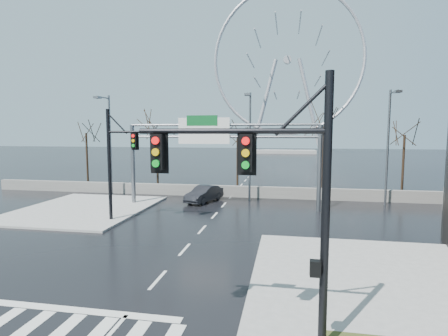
% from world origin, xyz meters
% --- Properties ---
extents(ground, '(260.00, 260.00, 0.00)m').
position_xyz_m(ground, '(0.00, 0.00, 0.00)').
color(ground, black).
rests_on(ground, ground).
extents(sidewalk_right_ext, '(12.00, 10.00, 0.15)m').
position_xyz_m(sidewalk_right_ext, '(10.00, 2.00, 0.07)').
color(sidewalk_right_ext, gray).
rests_on(sidewalk_right_ext, ground).
extents(sidewalk_far, '(10.00, 12.00, 0.15)m').
position_xyz_m(sidewalk_far, '(-11.00, 12.00, 0.07)').
color(sidewalk_far, gray).
rests_on(sidewalk_far, ground).
extents(barrier_wall, '(52.00, 0.50, 1.10)m').
position_xyz_m(barrier_wall, '(0.00, 20.00, 0.55)').
color(barrier_wall, slate).
rests_on(barrier_wall, ground).
extents(signal_mast_near, '(5.52, 0.41, 8.00)m').
position_xyz_m(signal_mast_near, '(5.14, -4.04, 4.87)').
color(signal_mast_near, black).
rests_on(signal_mast_near, ground).
extents(signal_mast_far, '(4.72, 0.41, 8.00)m').
position_xyz_m(signal_mast_far, '(-5.87, 8.96, 4.83)').
color(signal_mast_far, black).
rests_on(signal_mast_far, ground).
extents(sign_gantry, '(16.36, 0.40, 7.60)m').
position_xyz_m(sign_gantry, '(-0.38, 14.96, 5.18)').
color(sign_gantry, slate).
rests_on(sign_gantry, ground).
extents(streetlight_left, '(0.50, 2.55, 10.00)m').
position_xyz_m(streetlight_left, '(-12.00, 18.16, 5.89)').
color(streetlight_left, slate).
rests_on(streetlight_left, ground).
extents(streetlight_mid, '(0.50, 2.55, 10.00)m').
position_xyz_m(streetlight_mid, '(2.00, 18.16, 5.89)').
color(streetlight_mid, slate).
rests_on(streetlight_mid, ground).
extents(streetlight_right, '(0.50, 2.55, 10.00)m').
position_xyz_m(streetlight_right, '(14.00, 18.16, 5.89)').
color(streetlight_right, slate).
rests_on(streetlight_right, ground).
extents(tree_far_left, '(3.50, 3.50, 7.00)m').
position_xyz_m(tree_far_left, '(-18.00, 24.00, 5.57)').
color(tree_far_left, black).
rests_on(tree_far_left, ground).
extents(tree_left, '(3.75, 3.75, 7.50)m').
position_xyz_m(tree_left, '(-9.00, 23.50, 5.98)').
color(tree_left, black).
rests_on(tree_left, ground).
extents(tree_center, '(3.25, 3.25, 6.50)m').
position_xyz_m(tree_center, '(0.00, 24.50, 5.17)').
color(tree_center, black).
rests_on(tree_center, ground).
extents(tree_right, '(3.90, 3.90, 7.80)m').
position_xyz_m(tree_right, '(9.00, 23.50, 6.22)').
color(tree_right, black).
rests_on(tree_right, ground).
extents(tree_far_right, '(3.40, 3.40, 6.80)m').
position_xyz_m(tree_far_right, '(17.00, 24.00, 5.41)').
color(tree_far_right, black).
rests_on(tree_far_right, ground).
extents(ferris_wheel, '(45.00, 6.00, 50.91)m').
position_xyz_m(ferris_wheel, '(5.00, 95.00, 26.13)').
color(ferris_wheel, gray).
rests_on(ferris_wheel, ground).
extents(car, '(2.96, 4.79, 1.49)m').
position_xyz_m(car, '(-2.03, 17.00, 0.75)').
color(car, black).
rests_on(car, ground).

